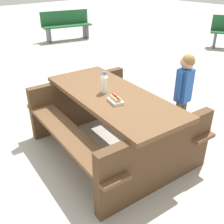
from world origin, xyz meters
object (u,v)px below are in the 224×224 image
object	(u,v)px
picnic_table	(112,118)
hotdog_tray	(115,100)
soda_bottle	(104,83)
child_in_coat	(184,86)
park_bench_mid	(66,25)

from	to	relation	value
picnic_table	hotdog_tray	world-z (taller)	hotdog_tray
picnic_table	soda_bottle	xyz separation A→B (m)	(-0.10, -0.03, 0.42)
soda_bottle	child_in_coat	bearing A→B (deg)	65.26
hotdog_tray	child_in_coat	distance (m)	1.02
picnic_table	hotdog_tray	xyz separation A→B (m)	(0.18, -0.11, 0.34)
picnic_table	park_bench_mid	distance (m)	5.96
picnic_table	child_in_coat	distance (m)	0.99
picnic_table	soda_bottle	world-z (taller)	soda_bottle
soda_bottle	child_in_coat	distance (m)	1.03
soda_bottle	hotdog_tray	distance (m)	0.30
picnic_table	park_bench_mid	bearing A→B (deg)	151.86
soda_bottle	hotdog_tray	size ratio (longest dim) A/B	1.18
soda_bottle	park_bench_mid	world-z (taller)	soda_bottle
child_in_coat	park_bench_mid	xyz separation A→B (m)	(-5.58, 1.91, -0.25)
hotdog_tray	park_bench_mid	world-z (taller)	park_bench_mid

